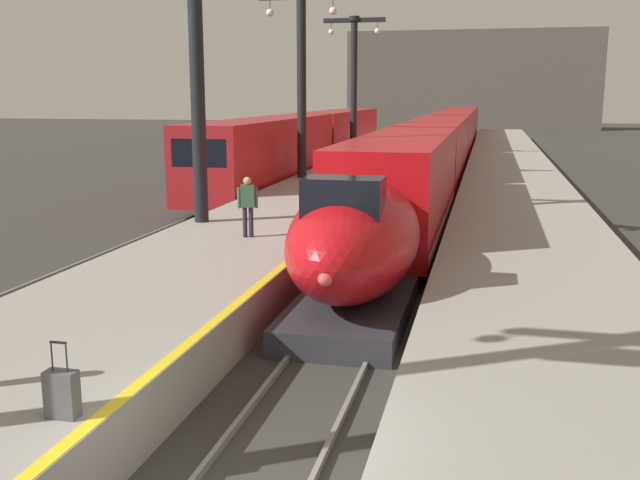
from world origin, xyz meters
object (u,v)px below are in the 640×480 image
at_px(highspeed_train_main, 445,141).
at_px(rolling_suitcase, 62,394).
at_px(station_column_mid, 195,17).
at_px(regional_train_adjacent, 310,141).
at_px(station_column_distant, 354,72).
at_px(station_column_far, 301,66).
at_px(passenger_mid_platform, 248,202).

relative_size(highspeed_train_main, rolling_suitcase, 76.39).
height_order(highspeed_train_main, station_column_mid, station_column_mid).
bearing_deg(regional_train_adjacent, station_column_distant, 53.59).
xyz_separation_m(highspeed_train_main, regional_train_adjacent, (-8.10, -4.60, 0.15)).
distance_m(regional_train_adjacent, station_column_far, 11.65).
distance_m(station_column_distant, rolling_suitcase, 40.58).
bearing_deg(highspeed_train_main, passenger_mid_platform, -96.94).
bearing_deg(passenger_mid_platform, station_column_far, 98.56).
bearing_deg(station_column_distant, passenger_mid_platform, -85.52).
relative_size(highspeed_train_main, station_column_distant, 8.50).
bearing_deg(regional_train_adjacent, rolling_suitcase, -80.97).
relative_size(station_column_far, passenger_mid_platform, 5.10).
relative_size(passenger_mid_platform, rolling_suitcase, 1.72).
relative_size(station_column_mid, station_column_far, 1.21).
relative_size(regional_train_adjacent, rolling_suitcase, 37.27).
xyz_separation_m(passenger_mid_platform, rolling_suitcase, (1.47, -11.61, -0.69)).
bearing_deg(station_column_far, passenger_mid_platform, -81.44).
height_order(highspeed_train_main, station_column_far, station_column_far).
relative_size(highspeed_train_main, regional_train_adjacent, 2.05).
bearing_deg(rolling_suitcase, station_column_distant, 95.27).
bearing_deg(station_column_far, station_column_distant, 90.00).
bearing_deg(highspeed_train_main, station_column_distant, -164.63).
distance_m(station_column_far, passenger_mid_platform, 15.60).
xyz_separation_m(station_column_distant, passenger_mid_platform, (2.23, -28.49, -4.34)).
relative_size(highspeed_train_main, passenger_mid_platform, 44.39).
bearing_deg(passenger_mid_platform, station_column_mid, 136.93).
relative_size(regional_train_adjacent, station_column_far, 4.25).
height_order(passenger_mid_platform, rolling_suitcase, passenger_mid_platform).
height_order(station_column_far, rolling_suitcase, station_column_far).
distance_m(station_column_distant, passenger_mid_platform, 28.91).
bearing_deg(station_column_mid, highspeed_train_main, 78.11).
distance_m(highspeed_train_main, station_column_far, 16.93).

